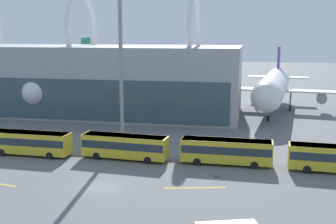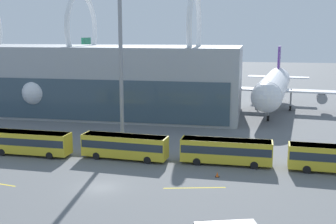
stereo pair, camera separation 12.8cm
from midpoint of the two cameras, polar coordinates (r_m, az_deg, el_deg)
name	(u,v)px [view 1 (the left image)]	position (r m, az deg, el deg)	size (l,w,h in m)	color
ground_plane	(102,187)	(48.38, -9.07, -10.05)	(440.00, 440.00, 0.00)	slate
airliner_at_gate_near	(68,82)	(103.62, -13.48, 3.93)	(42.38, 39.44, 15.92)	silver
airliner_at_gate_far	(273,86)	(96.18, 14.06, 3.40)	(36.77, 39.84, 13.87)	white
shuttle_bus_0	(30,142)	(62.55, -18.28, -3.83)	(11.92, 3.03, 3.33)	gold
shuttle_bus_1	(125,145)	(57.85, -5.93, -4.50)	(12.01, 3.57, 3.33)	gold
shuttle_bus_2	(226,150)	(55.77, 7.83, -5.11)	(11.88, 2.88, 3.33)	gold
floodlight_mast	(120,7)	(66.05, -6.60, 13.99)	(3.01, 3.01, 31.04)	gray
lane_stripe_0	(195,188)	(47.75, 3.61, -10.21)	(6.98, 0.25, 0.01)	yellow
traffic_cone_0	(218,174)	(51.36, 6.66, -8.40)	(0.51, 0.51, 0.61)	black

